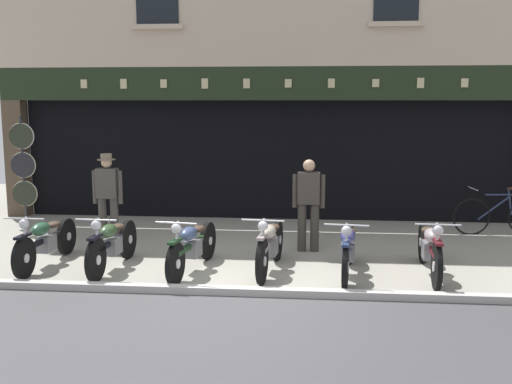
# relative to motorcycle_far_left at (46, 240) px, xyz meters

# --- Properties ---
(ground) EXTENTS (23.81, 22.00, 0.18)m
(ground) POSITION_rel_motorcycle_far_left_xyz_m (3.24, -2.18, -0.45)
(ground) COLOR gray
(shop_facade) EXTENTS (12.11, 4.42, 6.52)m
(shop_facade) POSITION_rel_motorcycle_far_left_xyz_m (3.24, 5.80, 1.33)
(shop_facade) COLOR black
(shop_facade) RESTS_ON ground
(motorcycle_far_left) EXTENTS (0.62, 2.04, 0.91)m
(motorcycle_far_left) POSITION_rel_motorcycle_far_left_xyz_m (0.00, 0.00, 0.00)
(motorcycle_far_left) COLOR black
(motorcycle_far_left) RESTS_ON ground
(motorcycle_left) EXTENTS (0.62, 1.94, 0.91)m
(motorcycle_left) POSITION_rel_motorcycle_far_left_xyz_m (1.11, -0.10, 0.01)
(motorcycle_left) COLOR black
(motorcycle_left) RESTS_ON ground
(motorcycle_center_left) EXTENTS (0.62, 2.05, 0.91)m
(motorcycle_center_left) POSITION_rel_motorcycle_far_left_xyz_m (2.37, -0.10, 0.00)
(motorcycle_center_left) COLOR black
(motorcycle_center_left) RESTS_ON ground
(motorcycle_center) EXTENTS (0.62, 2.01, 0.93)m
(motorcycle_center) POSITION_rel_motorcycle_far_left_xyz_m (3.55, 0.03, 0.02)
(motorcycle_center) COLOR black
(motorcycle_center) RESTS_ON ground
(motorcycle_center_right) EXTENTS (0.62, 1.98, 0.91)m
(motorcycle_center_right) POSITION_rel_motorcycle_far_left_xyz_m (4.73, -0.09, 0.00)
(motorcycle_center_right) COLOR black
(motorcycle_center_right) RESTS_ON ground
(motorcycle_right) EXTENTS (0.62, 2.09, 0.92)m
(motorcycle_right) POSITION_rel_motorcycle_far_left_xyz_m (5.95, 0.05, 0.01)
(motorcycle_right) COLOR black
(motorcycle_right) RESTS_ON ground
(salesman_left) EXTENTS (0.56, 0.33, 1.65)m
(salesman_left) POSITION_rel_motorcycle_far_left_xyz_m (0.48, 1.57, 0.49)
(salesman_left) COLOR #47423D
(salesman_left) RESTS_ON ground
(shopkeeper_center) EXTENTS (0.56, 0.25, 1.60)m
(shopkeeper_center) POSITION_rel_motorcycle_far_left_xyz_m (4.13, 1.32, 0.47)
(shopkeeper_center) COLOR #38332D
(shopkeeper_center) RESTS_ON ground
(tyre_sign_pole) EXTENTS (0.54, 0.06, 2.29)m
(tyre_sign_pole) POSITION_rel_motorcycle_far_left_xyz_m (-1.69, 2.75, 0.86)
(tyre_sign_pole) COLOR #232328
(tyre_sign_pole) RESTS_ON ground
(advert_board_near) EXTENTS (0.76, 0.03, 0.95)m
(advert_board_near) POSITION_rel_motorcycle_far_left_xyz_m (6.24, 4.20, 1.46)
(advert_board_near) COLOR beige
(advert_board_far) EXTENTS (0.64, 0.03, 1.02)m
(advert_board_far) POSITION_rel_motorcycle_far_left_xyz_m (7.34, 4.20, 1.38)
(advert_board_far) COLOR silver
(leaning_bicycle) EXTENTS (1.80, 0.50, 0.96)m
(leaning_bicycle) POSITION_rel_motorcycle_far_left_xyz_m (7.83, 2.96, -0.03)
(leaning_bicycle) COLOR black
(leaning_bicycle) RESTS_ON ground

